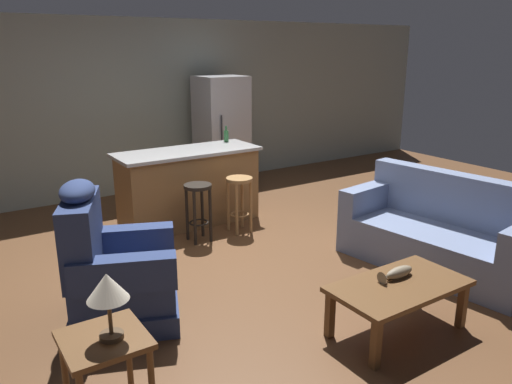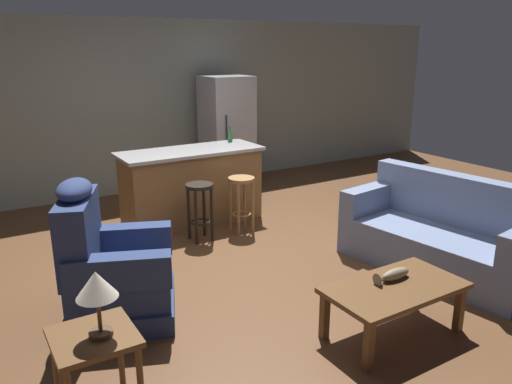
# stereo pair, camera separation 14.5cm
# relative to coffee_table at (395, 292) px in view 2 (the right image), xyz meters

# --- Properties ---
(ground_plane) EXTENTS (12.00, 12.00, 0.00)m
(ground_plane) POSITION_rel_coffee_table_xyz_m (-0.22, 1.89, -0.36)
(ground_plane) COLOR brown
(back_wall) EXTENTS (12.00, 0.05, 2.60)m
(back_wall) POSITION_rel_coffee_table_xyz_m (-0.22, 5.01, 0.94)
(back_wall) COLOR #939E93
(back_wall) RESTS_ON ground_plane
(coffee_table) EXTENTS (1.10, 0.60, 0.42)m
(coffee_table) POSITION_rel_coffee_table_xyz_m (0.00, 0.00, 0.00)
(coffee_table) COLOR brown
(coffee_table) RESTS_ON ground_plane
(fish_figurine) EXTENTS (0.34, 0.10, 0.10)m
(fish_figurine) POSITION_rel_coffee_table_xyz_m (0.05, 0.08, 0.10)
(fish_figurine) COLOR #4C3823
(fish_figurine) RESTS_ON coffee_table
(couch) EXTENTS (1.09, 2.00, 0.94)m
(couch) POSITION_rel_coffee_table_xyz_m (1.33, 0.62, -0.02)
(couch) COLOR #707FA3
(couch) RESTS_ON ground_plane
(recliner_near_lamp) EXTENTS (1.10, 1.10, 1.20)m
(recliner_near_lamp) POSITION_rel_coffee_table_xyz_m (-1.79, 1.43, 0.06)
(recliner_near_lamp) COLOR navy
(recliner_near_lamp) RESTS_ON ground_plane
(end_table) EXTENTS (0.48, 0.48, 0.56)m
(end_table) POSITION_rel_coffee_table_xyz_m (-2.20, 0.30, 0.10)
(end_table) COLOR brown
(end_table) RESTS_ON ground_plane
(table_lamp) EXTENTS (0.24, 0.24, 0.41)m
(table_lamp) POSITION_rel_coffee_table_xyz_m (-2.17, 0.27, 0.50)
(table_lamp) COLOR #4C3823
(table_lamp) RESTS_ON end_table
(kitchen_island) EXTENTS (1.80, 0.70, 0.95)m
(kitchen_island) POSITION_rel_coffee_table_xyz_m (-0.22, 3.24, 0.11)
(kitchen_island) COLOR olive
(kitchen_island) RESTS_ON ground_plane
(bar_stool_left) EXTENTS (0.32, 0.32, 0.68)m
(bar_stool_left) POSITION_rel_coffee_table_xyz_m (-0.41, 2.61, 0.11)
(bar_stool_left) COLOR black
(bar_stool_left) RESTS_ON ground_plane
(bar_stool_right) EXTENTS (0.32, 0.32, 0.68)m
(bar_stool_right) POSITION_rel_coffee_table_xyz_m (0.14, 2.61, 0.11)
(bar_stool_right) COLOR #A87A47
(bar_stool_right) RESTS_ON ground_plane
(refrigerator) EXTENTS (0.70, 0.69, 1.76)m
(refrigerator) POSITION_rel_coffee_table_xyz_m (0.94, 4.44, 0.52)
(refrigerator) COLOR #B7B7BC
(refrigerator) RESTS_ON ground_plane
(bottle_tall_green) EXTENTS (0.06, 0.06, 0.21)m
(bottle_tall_green) POSITION_rel_coffee_table_xyz_m (0.47, 3.48, 0.67)
(bottle_tall_green) COLOR #2D6B38
(bottle_tall_green) RESTS_ON kitchen_island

